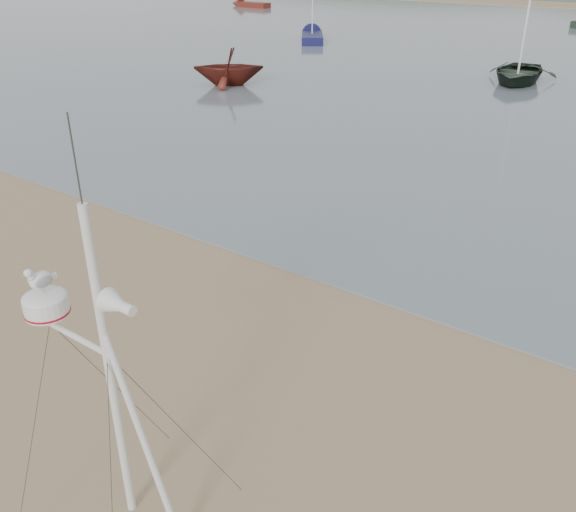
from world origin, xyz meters
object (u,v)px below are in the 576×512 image
Objects in this scene: sailboat_blue_near at (312,35)px; dinghy_red_far at (246,4)px; boat_dark at (525,33)px; boat_red at (228,49)px; mast_rig at (113,435)px.

dinghy_red_far is (-19.69, 16.66, -0.01)m from sailboat_blue_near.
boat_dark is 17.58m from sailboat_blue_near.
sailboat_blue_near is (-5.74, 15.11, -1.28)m from boat_red.
boat_red is 16.22m from sailboat_blue_near.
mast_rig is 0.90× the size of dinghy_red_far.
mast_rig is 39.06m from sailboat_blue_near.
mast_rig is 64.03m from dinghy_red_far.
dinghy_red_far is (-25.44, 31.77, -1.30)m from boat_red.
boat_red is at bearing -69.19° from sailboat_blue_near.
boat_red is at bearing -51.32° from dinghy_red_far.
dinghy_red_far is at bearing 139.77° from sailboat_blue_near.
dinghy_red_far is at bearing 179.46° from boat_red.
sailboat_blue_near is (-16.08, 6.84, -1.89)m from boat_dark.
mast_rig reaches higher than dinghy_red_far.
mast_rig is at bearing -0.96° from boat_red.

